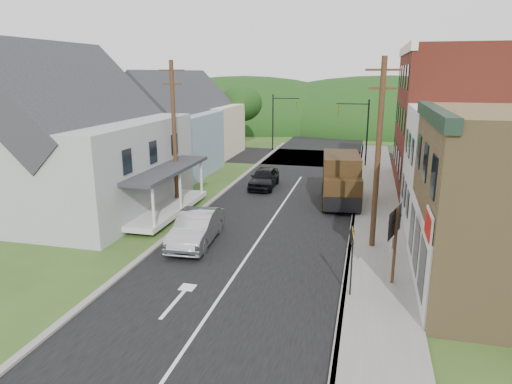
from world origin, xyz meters
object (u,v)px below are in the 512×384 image
Objects in this scene: silver_sedan at (196,228)px; dark_sedan at (264,178)px; route_sign_cluster at (395,234)px; warning_sign at (352,251)px; delivery_van at (341,180)px.

silver_sedan is 1.13× the size of dark_sedan.
route_sign_cluster is 1.15× the size of warning_sign.
delivery_van is 11.85m from route_sign_cluster.
dark_sedan is 6.47m from delivery_van.
silver_sedan is 1.79× the size of warning_sign.
delivery_van reaches higher than dark_sedan.
warning_sign is at bearing -120.22° from route_sign_cluster.
route_sign_cluster is at bearing -82.65° from delivery_van.
delivery_van is at bearing -27.29° from dark_sedan.
delivery_van is 1.86× the size of route_sign_cluster.
route_sign_cluster is 2.15m from warning_sign.
silver_sedan is at bearing -177.96° from route_sign_cluster.
dark_sedan is at bearing 137.82° from route_sign_cluster.
delivery_van is 2.13× the size of warning_sign.
route_sign_cluster reaches higher than warning_sign.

